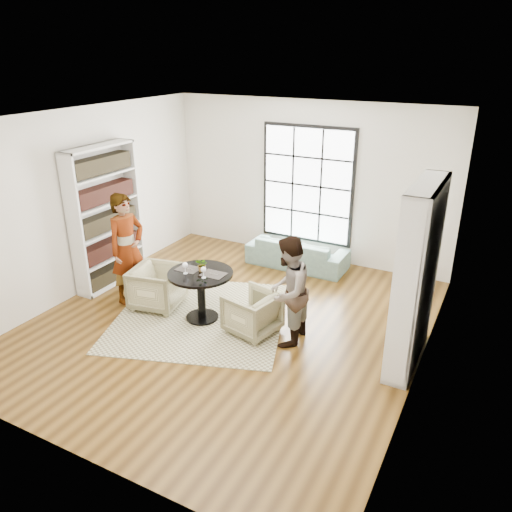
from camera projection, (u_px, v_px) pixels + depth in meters
The scene contains 16 objects.
ground at pixel (229, 323), 7.52m from camera, with size 6.00×6.00×0.00m, color brown.
room_shell at pixel (246, 234), 7.48m from camera, with size 6.00×6.01×6.00m.
rug at pixel (201, 316), 7.70m from camera, with size 2.52×2.52×0.01m, color #B8B48A.
pedestal_table at pixel (201, 286), 7.43m from camera, with size 0.97×0.97×0.77m.
sofa at pixel (297, 252), 9.39m from camera, with size 1.87×0.73×0.55m, color gray.
armchair_left at pixel (158, 287), 7.88m from camera, with size 0.73×0.75×0.69m, color tan.
armchair_right at pixel (252, 313), 7.17m from camera, with size 0.67×0.69×0.63m, color #C5B48C.
person_left at pixel (127, 248), 7.90m from camera, with size 0.66×0.43×1.80m, color gray.
person_right at pixel (288, 292), 6.76m from camera, with size 0.76×0.59×1.56m, color gray.
placemat_left at pixel (188, 269), 7.46m from camera, with size 0.34×0.26×0.01m, color #272522.
placemat_right at pixel (214, 274), 7.28m from camera, with size 0.34×0.26×0.01m, color #272522.
cutlery_left at pixel (188, 268), 7.46m from camera, with size 0.14×0.22×0.01m, color silver, non-canonical shape.
cutlery_right at pixel (213, 274), 7.28m from camera, with size 0.14×0.22×0.01m, color silver, non-canonical shape.
wine_glass_left at pixel (185, 265), 7.27m from camera, with size 0.08×0.08×0.18m.
wine_glass_right at pixel (203, 270), 7.13m from camera, with size 0.08×0.08×0.18m.
flower_centerpiece at pixel (202, 265), 7.35m from camera, with size 0.19×0.16×0.21m, color gray.
Camera 1 is at (3.39, -5.61, 3.83)m, focal length 35.00 mm.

